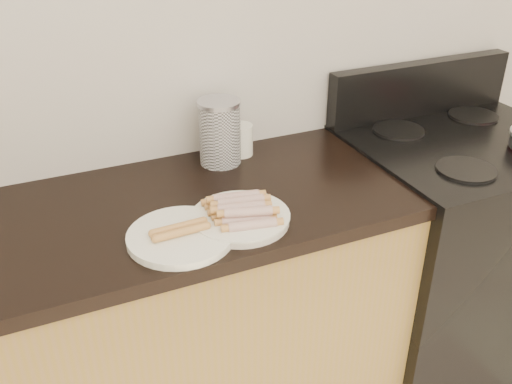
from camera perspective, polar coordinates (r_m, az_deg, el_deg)
name	(u,v)px	position (r m, az deg, el deg)	size (l,w,h in m)	color
wall_back	(217,27)	(1.80, -3.90, 16.18)	(4.00, 0.04, 2.60)	silver
cabinet_base	(39,376)	(1.85, -20.90, -16.81)	(2.20, 0.59, 0.86)	olive
counter_slab	(6,248)	(1.57, -23.75, -5.13)	(2.20, 0.62, 0.04)	black
stove	(448,252)	(2.29, 18.64, -5.66)	(0.76, 0.65, 0.91)	black
stove_panel	(420,88)	(2.23, 16.11, 9.93)	(0.76, 0.06, 0.20)	black
burner_near_left	(466,170)	(1.85, 20.27, 2.10)	(0.18, 0.18, 0.01)	black
burner_far_left	(398,130)	(2.08, 14.05, 6.03)	(0.18, 0.18, 0.01)	black
burner_far_right	(473,116)	(2.30, 20.90, 7.15)	(0.18, 0.18, 0.01)	black
main_plate	(241,219)	(1.50, -1.55, -2.72)	(0.26, 0.26, 0.02)	silver
side_plate	(180,236)	(1.44, -7.56, -4.40)	(0.27, 0.27, 0.02)	white
hotdog_pile	(240,209)	(1.49, -1.57, -1.71)	(0.13, 0.20, 0.05)	maroon
plain_sausages	(180,229)	(1.43, -7.61, -3.73)	(0.14, 0.05, 0.02)	#C7784D
canister	(220,132)	(1.78, -3.65, 5.99)	(0.13, 0.13, 0.21)	silver
mug	(240,140)	(1.85, -1.58, 5.23)	(0.08, 0.08, 0.10)	silver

